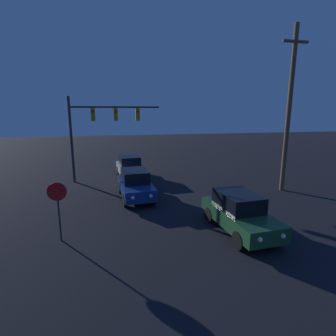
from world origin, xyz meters
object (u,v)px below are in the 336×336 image
Objects in this scene: car_near at (239,213)px; car_far at (130,167)px; utility_pole at (289,109)px; stop_sign at (58,200)px; car_mid at (135,184)px; traffic_signal_mast at (98,123)px.

car_far is (-3.80, 10.44, 0.00)m from car_near.
stop_sign is at bearing -161.80° from utility_pole.
car_mid is (-3.85, 5.38, 0.00)m from car_near.
traffic_signal_mast is (-2.10, 4.54, 3.36)m from car_mid.
stop_sign is (-7.24, 0.72, 0.83)m from car_near.
traffic_signal_mast is 12.59m from utility_pole.
stop_sign is (-3.38, -4.66, 0.83)m from car_mid.
utility_pole is at bearing 145.03° from car_far.
traffic_signal_mast is 0.64× the size of utility_pole.
stop_sign is (-3.44, -9.72, 0.83)m from car_far.
car_mid is at bearing -65.19° from traffic_signal_mast.
stop_sign is at bearing -9.54° from car_near.
car_far is 11.69m from utility_pole.
car_mid is 1.00× the size of car_far.
traffic_signal_mast is 9.63m from stop_sign.
utility_pole is at bearing -23.42° from traffic_signal_mast.
traffic_signal_mast is at bearing 9.12° from car_far.
car_mid is at bearing -58.27° from car_near.
car_far is at bearing 13.62° from traffic_signal_mast.
car_near is 0.43× the size of utility_pole.
car_near is 8.60m from utility_pole.
car_far is 4.02m from traffic_signal_mast.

